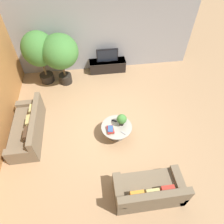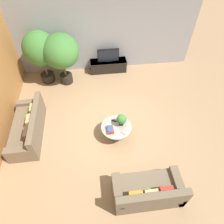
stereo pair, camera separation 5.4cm
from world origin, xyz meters
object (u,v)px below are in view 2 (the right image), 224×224
Objects in this scene: potted_palm_tall at (40,50)px; potted_palm_corner at (61,52)px; coffee_table at (116,129)px; media_console at (108,66)px; potted_plant_tabletop at (122,119)px; television at (108,55)px; couch_near_entry at (148,192)px; couch_by_wall at (29,128)px.

potted_palm_corner is (0.73, -0.19, -0.03)m from potted_palm_tall.
potted_palm_tall reaches higher than coffee_table.
media_console is at bearing 7.94° from potted_palm_tall.
television is at bearing 90.57° from potted_plant_tabletop.
potted_palm_corner is at bearing -162.80° from media_console.
potted_plant_tabletop is (0.03, -3.28, -0.06)m from television.
potted_palm_corner is at bearing -66.09° from couch_near_entry.
potted_palm_tall reaches higher than couch_near_entry.
potted_palm_corner reaches higher than couch_near_entry.
couch_near_entry is at bearing -80.04° from potted_plant_tabletop.
television is 2.19× the size of potted_plant_tabletop.
potted_palm_tall is at bearing 165.51° from potted_palm_corner.
television is 5.30m from couch_near_entry.
potted_plant_tabletop is (1.75, -2.75, -0.65)m from potted_palm_corner.
potted_palm_corner is (-1.72, -0.53, 1.08)m from media_console.
couch_by_wall is at bearing -133.35° from television.
couch_near_entry is (3.16, -2.33, -0.00)m from couch_by_wall.
television is at bearing 17.15° from potted_palm_corner.
potted_palm_tall is at bearing -60.09° from couch_near_entry.
television reaches higher than potted_plant_tabletop.
potted_palm_corner is (-2.10, 4.74, 1.04)m from couch_near_entry.
couch_by_wall is at bearing -133.34° from media_console.
couch_near_entry reaches higher than coffee_table.
couch_near_entry is 5.29m from potted_palm_corner.
couch_by_wall is 1.02× the size of potted_palm_corner.
television is at bearing -90.00° from media_console.
couch_near_entry is 4.28× the size of potted_plant_tabletop.
potted_palm_tall is at bearing 130.25° from potted_plant_tabletop.
coffee_table is 0.40m from potted_plant_tabletop.
couch_near_entry is (0.38, -5.27, -0.45)m from television.
potted_palm_tall reaches higher than media_console.
media_console is 3.83× the size of potted_plant_tabletop.
couch_near_entry is at bearing -75.20° from coffee_table.
potted_plant_tabletop is (-0.35, 1.99, 0.39)m from couch_near_entry.
couch_by_wall is at bearing -36.34° from couch_near_entry.
media_console is at bearing 136.66° from couch_by_wall.
potted_palm_corner is (-1.59, 2.82, 1.02)m from coffee_table.
couch_near_entry is at bearing -66.09° from potted_palm_corner.
couch_near_entry is 0.85× the size of potted_palm_corner.
potted_palm_tall is (-2.45, -0.34, 1.11)m from media_console.
potted_palm_corner is 3.32m from potted_plant_tabletop.
coffee_table is 2.35× the size of potted_plant_tabletop.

